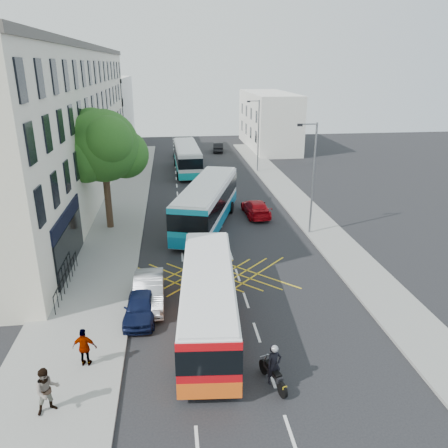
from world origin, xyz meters
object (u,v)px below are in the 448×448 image
object	(u,v)px
parked_car_blue	(141,306)
pedestrian_far	(85,347)
bus_near	(208,300)
distant_car_dark	(218,147)
bus_mid	(207,203)
distant_car_grey	(182,151)
street_tree	(103,147)
lamp_far	(258,132)
pedestrian_near	(47,391)
red_hatchback	(256,208)
lamp_near	(312,173)
bus_far	(187,158)
motorbike	(274,367)
parked_car_silver	(149,291)

from	to	relation	value
parked_car_blue	pedestrian_far	xyz separation A→B (m)	(-2.04, -3.66, 0.35)
bus_near	distant_car_dark	bearing A→B (deg)	87.76
bus_mid	distant_car_grey	bearing A→B (deg)	109.43
street_tree	pedestrian_far	world-z (taller)	street_tree
lamp_far	pedestrian_near	world-z (taller)	lamp_far
distant_car_dark	red_hatchback	bearing A→B (deg)	96.05
distant_car_grey	distant_car_dark	distance (m)	5.82
red_hatchback	pedestrian_far	xyz separation A→B (m)	(-10.65, -18.31, 0.34)
distant_car_dark	lamp_far	bearing A→B (deg)	109.09
lamp_near	red_hatchback	world-z (taller)	lamp_near
bus_mid	bus_far	world-z (taller)	bus_mid
motorbike	parked_car_blue	bearing A→B (deg)	117.29
parked_car_silver	distant_car_dark	xyz separation A→B (m)	(8.24, 41.85, -0.07)
bus_mid	parked_car_silver	distance (m)	12.26
lamp_near	lamp_far	size ratio (longest dim) A/B	1.00
bus_mid	pedestrian_far	world-z (taller)	bus_mid
parked_car_silver	lamp_near	bearing A→B (deg)	36.85
bus_near	bus_mid	world-z (taller)	bus_mid
bus_far	parked_car_silver	bearing A→B (deg)	-97.84
motorbike	distant_car_grey	bearing A→B (deg)	76.06
red_hatchback	bus_near	bearing A→B (deg)	68.99
bus_near	motorbike	size ratio (longest dim) A/B	5.20
lamp_near	red_hatchback	bearing A→B (deg)	123.04
bus_near	street_tree	bearing A→B (deg)	118.38
lamp_far	pedestrian_far	world-z (taller)	lamp_far
motorbike	parked_car_silver	xyz separation A→B (m)	(-5.05, 6.93, -0.15)
lamp_far	motorbike	bearing A→B (deg)	-99.97
red_hatchback	pedestrian_far	world-z (taller)	pedestrian_far
lamp_far	motorbike	xyz separation A→B (m)	(-6.26, -35.59, -3.75)
parked_car_silver	red_hatchback	size ratio (longest dim) A/B	0.96
bus_near	pedestrian_near	world-z (taller)	bus_near
lamp_far	parked_car_blue	distance (m)	32.40
parked_car_blue	bus_far	bearing A→B (deg)	86.53
lamp_near	red_hatchback	size ratio (longest dim) A/B	1.76
bus_far	red_hatchback	distance (m)	17.28
motorbike	pedestrian_far	xyz separation A→B (m)	(-7.43, 1.97, 0.13)
pedestrian_near	lamp_near	bearing A→B (deg)	21.62
parked_car_silver	bus_near	bearing A→B (deg)	-43.21
motorbike	bus_near	bearing A→B (deg)	100.27
motorbike	distant_car_grey	distance (m)	46.39
red_hatchback	pedestrian_far	size ratio (longest dim) A/B	2.68
distant_car_dark	bus_near	bearing A→B (deg)	89.16
bus_far	distant_car_dark	size ratio (longest dim) A/B	2.85
parked_car_silver	distant_car_dark	distance (m)	42.65
bus_far	distant_car_grey	xyz separation A→B (m)	(-0.33, 9.54, -0.99)
lamp_far	distant_car_dark	bearing A→B (deg)	103.08
distant_car_dark	parked_car_silver	bearing A→B (deg)	84.87
bus_far	pedestrian_near	xyz separation A→B (m)	(-6.53, -37.32, -0.61)
lamp_far	parked_car_silver	world-z (taller)	lamp_far
bus_far	street_tree	bearing A→B (deg)	-111.70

